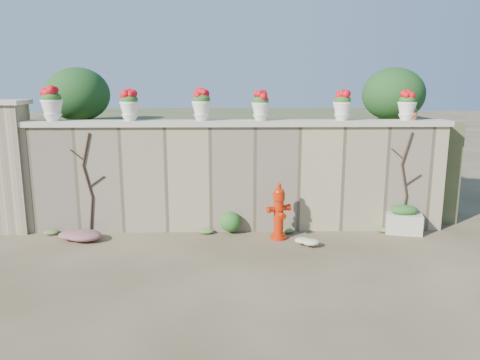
{
  "coord_description": "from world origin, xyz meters",
  "views": [
    {
      "loc": [
        -0.06,
        -6.92,
        2.79
      ],
      "look_at": [
        0.13,
        1.4,
        1.05
      ],
      "focal_mm": 35.0,
      "sensor_mm": 36.0,
      "label": 1
    }
  ],
  "objects_px": {
    "urn_pot_0": "(52,104)",
    "terracotta_pot": "(412,114)",
    "fire_hydrant": "(279,211)",
    "planter_box": "(404,220)"
  },
  "relations": [
    {
      "from": "planter_box",
      "to": "terracotta_pot",
      "type": "bearing_deg",
      "value": 82.22
    },
    {
      "from": "planter_box",
      "to": "terracotta_pot",
      "type": "relative_size",
      "value": 3.06
    },
    {
      "from": "urn_pot_0",
      "to": "terracotta_pot",
      "type": "height_order",
      "value": "urn_pot_0"
    },
    {
      "from": "fire_hydrant",
      "to": "terracotta_pot",
      "type": "distance_m",
      "value": 3.11
    },
    {
      "from": "planter_box",
      "to": "terracotta_pot",
      "type": "height_order",
      "value": "terracotta_pot"
    },
    {
      "from": "fire_hydrant",
      "to": "urn_pot_0",
      "type": "relative_size",
      "value": 1.66
    },
    {
      "from": "planter_box",
      "to": "urn_pot_0",
      "type": "distance_m",
      "value": 6.88
    },
    {
      "from": "planter_box",
      "to": "urn_pot_0",
      "type": "xyz_separation_m",
      "value": [
        -6.52,
        0.34,
        2.15
      ]
    },
    {
      "from": "planter_box",
      "to": "urn_pot_0",
      "type": "relative_size",
      "value": 1.18
    },
    {
      "from": "fire_hydrant",
      "to": "urn_pot_0",
      "type": "height_order",
      "value": "urn_pot_0"
    }
  ]
}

